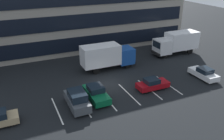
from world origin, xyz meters
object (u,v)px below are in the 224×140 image
at_px(box_truck_blue, 107,55).
at_px(sedan_white, 204,73).
at_px(sedan_forest, 96,93).
at_px(suv_charcoal, 77,100).
at_px(sedan_maroon, 153,84).
at_px(box_truck_white, 177,42).

height_order(box_truck_blue, sedan_white, box_truck_blue).
bearing_deg(box_truck_blue, sedan_forest, -121.15).
bearing_deg(sedan_forest, sedan_white, -2.72).
xyz_separation_m(sedan_forest, suv_charcoal, (-2.42, -0.81, 0.19)).
bearing_deg(sedan_maroon, box_truck_blue, 107.57).
relative_size(box_truck_blue, sedan_maroon, 1.97).
distance_m(box_truck_white, sedan_white, 9.78).
height_order(box_truck_blue, suv_charcoal, box_truck_blue).
bearing_deg(sedan_white, box_truck_blue, 141.86).
relative_size(sedan_maroon, sedan_forest, 0.89).
bearing_deg(box_truck_white, box_truck_blue, -174.90).
distance_m(box_truck_white, suv_charcoal, 22.11).
height_order(sedan_maroon, sedan_forest, sedan_forest).
distance_m(sedan_forest, suv_charcoal, 2.56).
distance_m(sedan_maroon, sedan_white, 7.84).
distance_m(box_truck_blue, sedan_forest, 8.77).
relative_size(sedan_white, suv_charcoal, 0.96).
bearing_deg(box_truck_white, suv_charcoal, -154.81).
bearing_deg(sedan_maroon, sedan_white, -1.13).
relative_size(box_truck_white, sedan_white, 1.90).
relative_size(sedan_maroon, sedan_white, 0.96).
relative_size(box_truck_blue, sedan_forest, 1.75).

